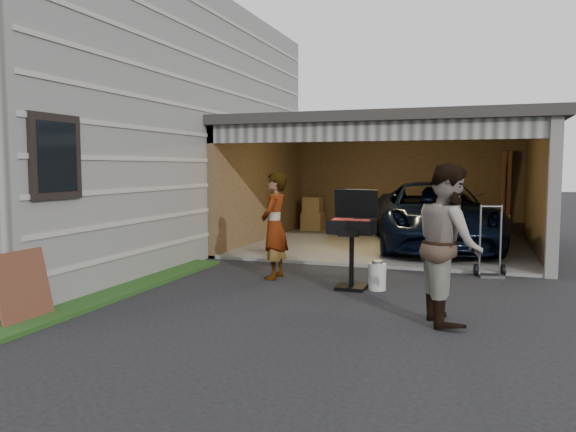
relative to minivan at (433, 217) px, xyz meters
name	(u,v)px	position (x,y,z in m)	size (l,w,h in m)	color
ground	(257,309)	(-1.74, -6.29, -0.73)	(80.00, 80.00, 0.00)	black
house	(79,128)	(-7.74, -2.29, 2.02)	(7.00, 11.00, 5.50)	#474744
groundcover_strip	(64,311)	(-3.99, -7.29, -0.70)	(0.50, 8.00, 0.06)	#193814
garage	(394,167)	(-0.97, 0.50, 1.14)	(6.80, 6.30, 2.90)	#605E59
minivan	(433,217)	(0.00, 0.00, 0.00)	(2.43, 5.27, 1.46)	black
woman	(274,226)	(-2.24, -4.28, 0.16)	(0.65, 0.43, 1.78)	silver
man	(449,243)	(0.66, -6.10, 0.23)	(0.93, 0.73, 1.92)	#49251C
bbq_grill	(352,230)	(-0.84, -4.63, 0.17)	(0.68, 0.60, 1.52)	black
propane_tank	(377,277)	(-0.45, -4.60, -0.53)	(0.27, 0.27, 0.40)	beige
plywood_panel	(23,287)	(-4.14, -7.79, -0.30)	(0.04, 0.79, 0.88)	#50291B
hand_truck	(490,263)	(1.20, -2.92, -0.50)	(0.53, 0.45, 1.22)	slate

